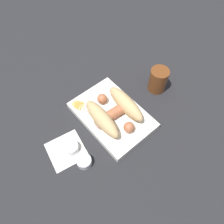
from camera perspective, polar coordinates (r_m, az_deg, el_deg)
name	(u,v)px	position (r m, az deg, el deg)	size (l,w,h in m)	color
ground_plane	(112,117)	(0.76, 0.00, -1.33)	(3.00, 3.00, 0.00)	#232326
food_tray	(112,115)	(0.75, 0.00, -0.88)	(0.27, 0.19, 0.02)	silver
bread_roll	(114,111)	(0.71, 0.57, 0.26)	(0.18, 0.16, 0.06)	tan
sausage	(115,113)	(0.72, 0.68, -0.19)	(0.18, 0.15, 0.04)	#B26642
pickled_veggies	(83,108)	(0.76, -7.49, 1.09)	(0.08, 0.05, 0.01)	#F99E4C
napkin	(66,150)	(0.72, -11.95, -9.59)	(0.13, 0.13, 0.00)	white
condiment_cup_near	(72,148)	(0.71, -10.52, -9.21)	(0.05, 0.05, 0.03)	silver
condiment_cup_far	(84,162)	(0.68, -7.26, -12.78)	(0.05, 0.05, 0.03)	silver
drink_glass	(158,80)	(0.82, 11.96, 8.21)	(0.07, 0.07, 0.09)	brown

